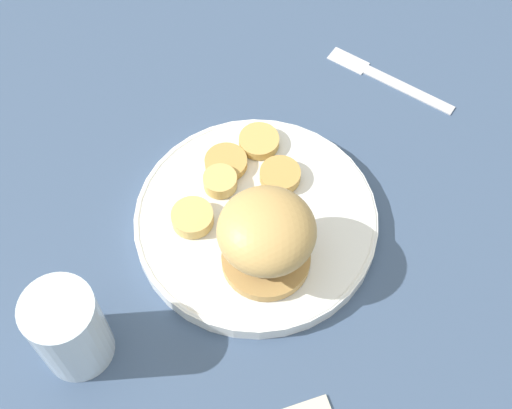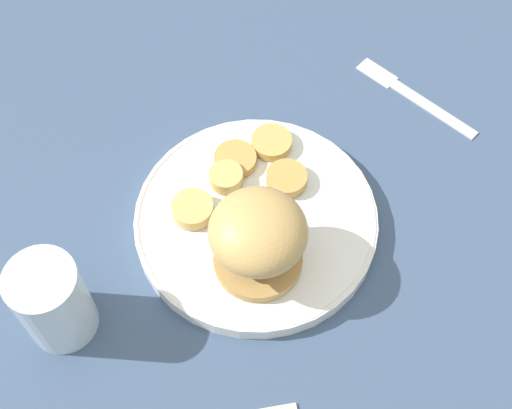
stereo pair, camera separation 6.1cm
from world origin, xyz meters
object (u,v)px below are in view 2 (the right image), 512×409
(sandwich, at_px, (258,238))
(fork, at_px, (414,97))
(drinking_glass, at_px, (53,302))
(dinner_plate, at_px, (256,220))

(sandwich, distance_m, fork, 0.33)
(fork, xyz_separation_m, drinking_glass, (0.36, -0.37, 0.05))
(sandwich, height_order, drinking_glass, sandwich)
(fork, distance_m, drinking_glass, 0.51)
(sandwich, xyz_separation_m, fork, (-0.27, 0.17, -0.07))
(dinner_plate, relative_size, drinking_glass, 2.51)
(fork, bearing_deg, dinner_plate, -39.87)
(fork, bearing_deg, drinking_glass, -45.74)
(dinner_plate, distance_m, fork, 0.28)
(dinner_plate, relative_size, fork, 1.75)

